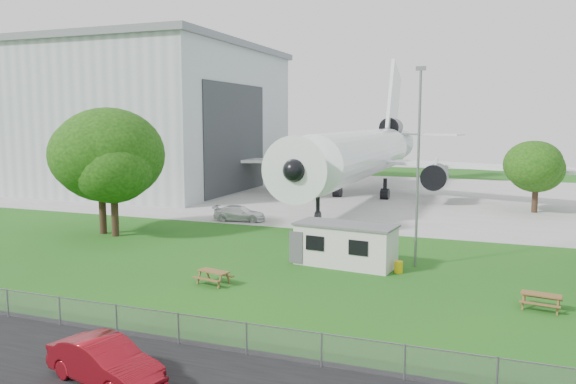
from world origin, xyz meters
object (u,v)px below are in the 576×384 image
(picnic_west, at_px, (214,284))
(airliner, at_px, (363,152))
(car_centre_sedan, at_px, (105,362))
(hangar, at_px, (107,117))
(site_cabin, at_px, (346,245))
(picnic_east, at_px, (540,309))

(picnic_west, bearing_deg, airliner, 103.85)
(car_centre_sedan, bearing_deg, hangar, 52.86)
(site_cabin, xyz_separation_m, car_centre_sedan, (-3.67, -18.20, -0.55))
(airliner, xyz_separation_m, picnic_east, (16.92, -35.63, -5.27))
(airliner, relative_size, car_centre_sedan, 10.37)
(site_cabin, distance_m, picnic_east, 11.86)
(picnic_west, bearing_deg, picnic_east, 19.53)
(hangar, bearing_deg, picnic_west, -45.98)
(hangar, relative_size, site_cabin, 6.24)
(hangar, height_order, picnic_east, hangar)
(airliner, bearing_deg, picnic_east, -64.60)
(airliner, height_order, car_centre_sedan, airliner)
(site_cabin, height_order, car_centre_sedan, site_cabin)
(hangar, height_order, site_cabin, hangar)
(hangar, xyz_separation_m, car_centre_sedan, (38.41, -49.29, -8.65))
(site_cabin, distance_m, car_centre_sedan, 18.57)
(site_cabin, height_order, picnic_east, site_cabin)
(hangar, bearing_deg, car_centre_sedan, -52.08)
(hangar, distance_m, picnic_west, 53.11)
(picnic_west, relative_size, picnic_east, 1.00)
(airliner, relative_size, picnic_east, 26.52)
(hangar, distance_m, car_centre_sedan, 63.09)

